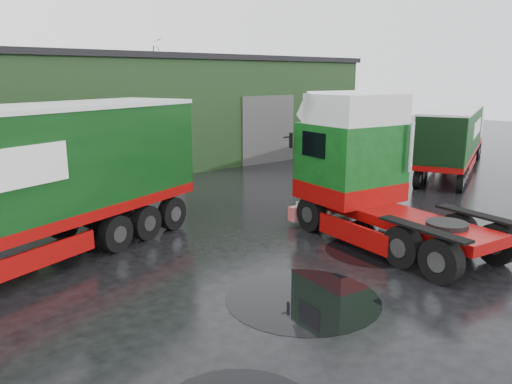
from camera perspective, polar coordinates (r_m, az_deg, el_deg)
ground at (r=13.92m, az=8.50°, el=-8.67°), size 100.00×100.00×0.00m
warehouse at (r=30.88m, az=-17.70°, el=8.85°), size 32.40×12.40×6.30m
hero_tractor at (r=15.55m, az=16.03°, el=2.18°), size 4.10×7.80×4.63m
lorry_right at (r=28.46m, az=21.48°, el=5.43°), size 13.28×7.37×3.53m
wash_bucket at (r=19.04m, az=17.58°, el=-2.61°), size 0.43×0.43×0.34m
tree_back_b at (r=43.29m, az=-13.01°, el=10.97°), size 4.40×4.40×7.50m
puddle_0 at (r=12.10m, az=5.36°, el=-12.02°), size 3.68×3.68×0.01m
puddle_1 at (r=15.51m, az=13.23°, el=-6.55°), size 2.87×2.87×0.01m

